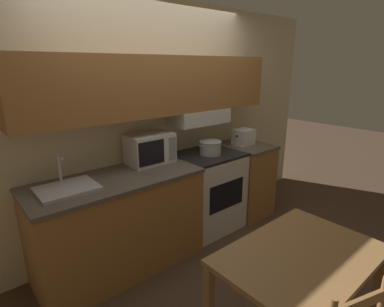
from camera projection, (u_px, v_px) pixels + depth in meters
ground_plane at (157, 229)px, 3.59m from camera, size 16.00×16.00×0.00m
wall_back at (157, 108)px, 3.14m from camera, size 5.21×0.38×2.55m
lower_counter_main at (119, 223)px, 2.82m from camera, size 1.55×0.69×0.92m
lower_counter_right_stub at (244, 178)px, 3.92m from camera, size 0.53×0.69×0.92m
stove_range at (207, 191)px, 3.54m from camera, size 0.74×0.63×0.92m
cooking_pot at (210, 147)px, 3.36m from camera, size 0.33×0.25×0.15m
microwave at (150, 149)px, 3.04m from camera, size 0.46×0.30×0.31m
toaster at (243, 137)px, 3.76m from camera, size 0.26×0.20×0.20m
sink_basin at (67, 188)px, 2.42m from camera, size 0.46×0.37×0.27m
dining_table at (300, 267)px, 1.96m from camera, size 1.09×0.74×0.73m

